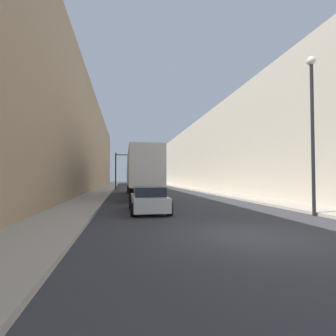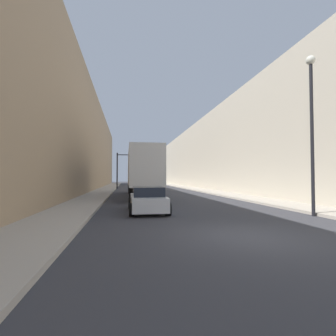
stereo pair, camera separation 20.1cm
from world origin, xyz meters
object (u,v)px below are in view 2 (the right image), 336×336
traffic_signal_gantry (129,164)px  street_lamp (312,114)px  sedan_car (148,200)px  semi_truck (142,171)px

traffic_signal_gantry → street_lamp: street_lamp is taller
sedan_car → street_lamp: bearing=-19.7°
traffic_signal_gantry → sedan_car: bearing=-88.5°
semi_truck → sedan_car: 10.97m
sedan_car → semi_truck: bearing=88.2°
sedan_car → traffic_signal_gantry: size_ratio=0.63×
traffic_signal_gantry → street_lamp: 30.82m
semi_truck → street_lamp: size_ratio=1.79×
semi_truck → street_lamp: 15.60m
semi_truck → street_lamp: street_lamp is taller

